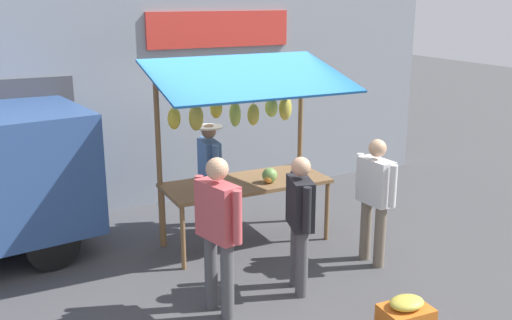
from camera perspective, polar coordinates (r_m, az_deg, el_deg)
The scene contains 8 objects.
ground_plane at distance 8.16m, azimuth -0.94°, elevation -7.97°, with size 40.00×40.00×0.00m, color #424244.
street_backdrop at distance 9.63m, azimuth -6.93°, elevation 6.13°, with size 9.00×0.30×3.40m.
market_stall at distance 7.73m, azimuth -1.06°, elevation 2.85°, with size 2.50×1.46×2.50m.
vendor_with_sunhat at distance 8.42m, azimuth -4.51°, elevation -0.79°, with size 0.40×0.67×1.54m.
shopper_in_grey_tee at distance 6.58m, azimuth 4.26°, elevation -5.39°, with size 0.35×0.66×1.58m.
shopper_in_striped_shirt at distance 7.40m, azimuth 11.41°, elevation -3.16°, with size 0.26×0.69×1.60m.
shopper_with_ponytail at distance 6.09m, azimuth -3.68°, elevation -6.25°, with size 0.34×0.70×1.71m.
produce_crate_near at distance 6.32m, azimuth 14.27°, elevation -14.31°, with size 0.51×0.39×0.36m.
Camera 1 is at (3.21, 6.76, 3.26)m, focal length 41.42 mm.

